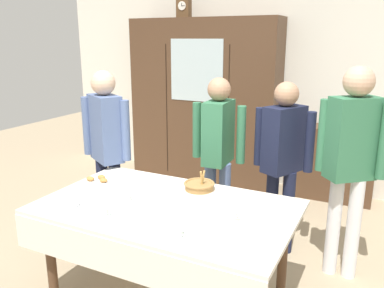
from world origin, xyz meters
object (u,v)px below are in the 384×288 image
object	(u,v)px
wall_cabinet	(204,102)
bookshelf_low	(330,163)
book_stack	(333,125)
tea_cup_near_right	(103,212)
person_by_cabinet	(218,145)
person_behind_table_right	(106,141)
mantel_clock	(184,8)
tea_cup_far_left	(127,199)
person_behind_table_left	(351,153)
pastry_plate	(98,181)
tea_cup_front_edge	(73,203)
tea_cup_far_right	(231,217)
bread_basket	(199,185)
dining_table	(164,219)
person_near_right_end	(283,152)
spoon_far_left	(123,192)
spoon_near_right	(223,211)
tea_cup_back_edge	(177,233)

from	to	relation	value
wall_cabinet	bookshelf_low	world-z (taller)	wall_cabinet
wall_cabinet	book_stack	bearing A→B (deg)	1.74
tea_cup_near_right	person_by_cabinet	bearing A→B (deg)	79.96
tea_cup_near_right	person_behind_table_right	bearing A→B (deg)	126.58
tea_cup_near_right	mantel_clock	bearing A→B (deg)	107.31
mantel_clock	tea_cup_far_left	bearing A→B (deg)	-70.90
tea_cup_near_right	person_behind_table_left	xyz separation A→B (m)	(1.40, 1.26, 0.25)
wall_cabinet	pastry_plate	world-z (taller)	wall_cabinet
bookshelf_low	tea_cup_front_edge	size ratio (longest dim) A/B	7.84
wall_cabinet	tea_cup_far_right	bearing A→B (deg)	-61.61
bread_basket	pastry_plate	xyz separation A→B (m)	(-0.81, -0.23, -0.02)
dining_table	person_behind_table_right	distance (m)	1.18
person_near_right_end	person_behind_table_left	distance (m)	0.60
person_near_right_end	tea_cup_front_edge	bearing A→B (deg)	-128.15
person_near_right_end	tea_cup_far_right	bearing A→B (deg)	-92.47
book_stack	bread_basket	distance (m)	2.34
tea_cup_front_edge	tea_cup_near_right	world-z (taller)	same
pastry_plate	tea_cup_near_right	bearing A→B (deg)	-47.29
bookshelf_low	tea_cup_far_right	world-z (taller)	bookshelf_low
tea_cup_front_edge	person_by_cabinet	distance (m)	1.47
book_stack	tea_cup_front_edge	size ratio (longest dim) A/B	1.70
tea_cup_far_left	tea_cup_far_right	world-z (taller)	same
dining_table	spoon_far_left	size ratio (longest dim) A/B	14.96
person_behind_table_left	tea_cup_near_right	bearing A→B (deg)	-137.90
wall_cabinet	book_stack	world-z (taller)	wall_cabinet
tea_cup_far_left	person_by_cabinet	world-z (taller)	person_by_cabinet
spoon_far_left	tea_cup_far_left	bearing A→B (deg)	-45.32
tea_cup_far_right	person_behind_table_right	size ratio (longest dim) A/B	0.08
wall_cabinet	person_behind_table_left	xyz separation A→B (m)	(2.01, -1.63, -0.03)
tea_cup_far_right	tea_cup_front_edge	bearing A→B (deg)	-164.45
tea_cup_front_edge	tea_cup_far_right	size ratio (longest dim) A/B	1.00
pastry_plate	spoon_near_right	xyz separation A→B (m)	(1.12, -0.06, -0.01)
bread_basket	person_by_cabinet	xyz separation A→B (m)	(-0.13, 0.67, 0.15)
mantel_clock	pastry_plate	bearing A→B (deg)	-79.13
tea_cup_front_edge	person_behind_table_right	size ratio (longest dim) A/B	0.08
bread_basket	wall_cabinet	bearing A→B (deg)	114.13
tea_cup_back_edge	person_by_cabinet	xyz separation A→B (m)	(-0.33, 1.42, 0.16)
book_stack	tea_cup_back_edge	size ratio (longest dim) A/B	1.70
wall_cabinet	bread_basket	bearing A→B (deg)	-65.87
bookshelf_low	pastry_plate	world-z (taller)	bookshelf_low
tea_cup_back_edge	pastry_plate	distance (m)	1.14
person_by_cabinet	person_behind_table_right	bearing A→B (deg)	-152.82
bookshelf_low	person_behind_table_right	distance (m)	2.73
book_stack	person_by_cabinet	size ratio (longest dim) A/B	0.14
wall_cabinet	tea_cup_near_right	size ratio (longest dim) A/B	16.59
wall_cabinet	bookshelf_low	distance (m)	1.78
person_near_right_end	pastry_plate	bearing A→B (deg)	-143.12
tea_cup_near_right	person_behind_table_right	distance (m)	1.15
tea_cup_far_right	tea_cup_back_edge	bearing A→B (deg)	-121.07
pastry_plate	spoon_far_left	xyz separation A→B (m)	(0.31, -0.09, -0.01)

